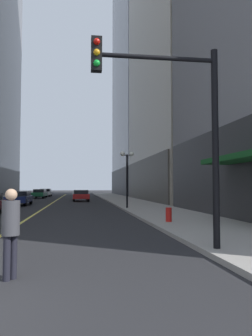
{
  "coord_description": "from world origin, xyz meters",
  "views": [
    {
      "loc": [
        2.78,
        -4.75,
        1.8
      ],
      "look_at": [
        7.57,
        29.2,
        3.65
      ],
      "focal_mm": 35.65,
      "sensor_mm": 36.0,
      "label": 1
    }
  ],
  "objects_px": {
    "pedestrian_with_orange_bag": "(11,226)",
    "street_lamp_right_mid": "(127,167)",
    "car_green": "(40,193)",
    "car_white": "(45,192)",
    "car_red": "(81,195)",
    "fire_hydrant_right": "(169,216)",
    "traffic_light_near_right": "(177,113)",
    "car_navy": "(20,198)"
  },
  "relations": [
    {
      "from": "car_navy",
      "to": "street_lamp_right_mid",
      "type": "height_order",
      "value": "street_lamp_right_mid"
    },
    {
      "from": "street_lamp_right_mid",
      "to": "fire_hydrant_right",
      "type": "xyz_separation_m",
      "value": [
        0.5,
        -10.0,
        -2.86
      ]
    },
    {
      "from": "traffic_light_near_right",
      "to": "street_lamp_right_mid",
      "type": "height_order",
      "value": "traffic_light_near_right"
    },
    {
      "from": "pedestrian_with_orange_bag",
      "to": "fire_hydrant_right",
      "type": "xyz_separation_m",
      "value": [
        5.42,
        8.34,
        -0.62
      ]
    },
    {
      "from": "traffic_light_near_right",
      "to": "fire_hydrant_right",
      "type": "xyz_separation_m",
      "value": [
        1.55,
        6.59,
        -3.34
      ]
    },
    {
      "from": "car_white",
      "to": "car_navy",
      "type": "bearing_deg",
      "value": -89.51
    },
    {
      "from": "car_red",
      "to": "car_green",
      "type": "distance_m",
      "value": 12.33
    },
    {
      "from": "car_red",
      "to": "pedestrian_with_orange_bag",
      "type": "distance_m",
      "value": 33.35
    },
    {
      "from": "car_red",
      "to": "fire_hydrant_right",
      "type": "distance_m",
      "value": 25.28
    },
    {
      "from": "fire_hydrant_right",
      "to": "car_red",
      "type": "bearing_deg",
      "value": 98.83
    },
    {
      "from": "car_green",
      "to": "traffic_light_near_right",
      "type": "relative_size",
      "value": 0.83
    },
    {
      "from": "car_navy",
      "to": "car_green",
      "type": "height_order",
      "value": "same"
    },
    {
      "from": "car_navy",
      "to": "traffic_light_near_right",
      "type": "relative_size",
      "value": 0.83
    },
    {
      "from": "car_red",
      "to": "car_white",
      "type": "bearing_deg",
      "value": 107.45
    },
    {
      "from": "car_navy",
      "to": "traffic_light_near_right",
      "type": "distance_m",
      "value": 25.21
    },
    {
      "from": "pedestrian_with_orange_bag",
      "to": "traffic_light_near_right",
      "type": "height_order",
      "value": "traffic_light_near_right"
    },
    {
      "from": "traffic_light_near_right",
      "to": "fire_hydrant_right",
      "type": "height_order",
      "value": "traffic_light_near_right"
    },
    {
      "from": "car_red",
      "to": "traffic_light_near_right",
      "type": "height_order",
      "value": "traffic_light_near_right"
    },
    {
      "from": "car_red",
      "to": "fire_hydrant_right",
      "type": "xyz_separation_m",
      "value": [
        3.88,
        -24.98,
        -0.32
      ]
    },
    {
      "from": "car_green",
      "to": "street_lamp_right_mid",
      "type": "relative_size",
      "value": 1.06
    },
    {
      "from": "car_white",
      "to": "car_red",
      "type": "bearing_deg",
      "value": -72.55
    },
    {
      "from": "car_green",
      "to": "car_navy",
      "type": "bearing_deg",
      "value": -89.14
    },
    {
      "from": "car_green",
      "to": "street_lamp_right_mid",
      "type": "height_order",
      "value": "street_lamp_right_mid"
    },
    {
      "from": "car_navy",
      "to": "car_red",
      "type": "xyz_separation_m",
      "value": [
        5.71,
        7.87,
        -0.0
      ]
    },
    {
      "from": "car_white",
      "to": "pedestrian_with_orange_bag",
      "type": "bearing_deg",
      "value": -85.19
    },
    {
      "from": "street_lamp_right_mid",
      "to": "car_green",
      "type": "bearing_deg",
      "value": 109.99
    },
    {
      "from": "car_green",
      "to": "car_white",
      "type": "xyz_separation_m",
      "value": [
        0.05,
        8.11,
        0.0
      ]
    },
    {
      "from": "car_red",
      "to": "traffic_light_near_right",
      "type": "distance_m",
      "value": 31.8
    },
    {
      "from": "car_green",
      "to": "car_white",
      "type": "height_order",
      "value": "same"
    },
    {
      "from": "fire_hydrant_right",
      "to": "street_lamp_right_mid",
      "type": "bearing_deg",
      "value": 92.86
    },
    {
      "from": "car_navy",
      "to": "car_red",
      "type": "distance_m",
      "value": 9.73
    },
    {
      "from": "traffic_light_near_right",
      "to": "street_lamp_right_mid",
      "type": "bearing_deg",
      "value": 86.38
    },
    {
      "from": "car_navy",
      "to": "car_green",
      "type": "distance_m",
      "value": 18.66
    },
    {
      "from": "car_white",
      "to": "street_lamp_right_mid",
      "type": "height_order",
      "value": "street_lamp_right_mid"
    },
    {
      "from": "car_navy",
      "to": "car_green",
      "type": "bearing_deg",
      "value": 90.86
    },
    {
      "from": "car_green",
      "to": "traffic_light_near_right",
      "type": "height_order",
      "value": "traffic_light_near_right"
    },
    {
      "from": "car_navy",
      "to": "street_lamp_right_mid",
      "type": "bearing_deg",
      "value": -37.99
    },
    {
      "from": "car_red",
      "to": "fire_hydrant_right",
      "type": "height_order",
      "value": "car_red"
    },
    {
      "from": "car_navy",
      "to": "car_white",
      "type": "height_order",
      "value": "same"
    },
    {
      "from": "pedestrian_with_orange_bag",
      "to": "fire_hydrant_right",
      "type": "relative_size",
      "value": 2.18
    },
    {
      "from": "pedestrian_with_orange_bag",
      "to": "street_lamp_right_mid",
      "type": "bearing_deg",
      "value": 74.98
    },
    {
      "from": "car_navy",
      "to": "pedestrian_with_orange_bag",
      "type": "xyz_separation_m",
      "value": [
        4.17,
        -25.44,
        0.3
      ]
    }
  ]
}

